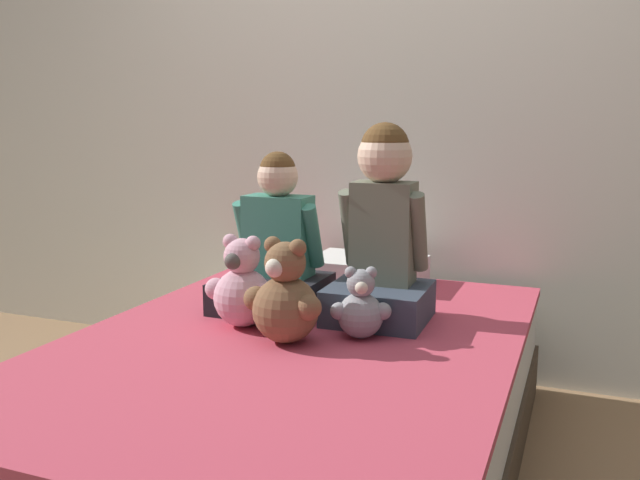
# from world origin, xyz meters

# --- Properties ---
(ground_plane) EXTENTS (14.00, 14.00, 0.00)m
(ground_plane) POSITION_xyz_m (0.00, 0.00, 0.00)
(ground_plane) COLOR #93704C
(wall_behind_bed) EXTENTS (8.00, 0.06, 2.50)m
(wall_behind_bed) POSITION_xyz_m (0.00, 1.09, 1.25)
(wall_behind_bed) COLOR silver
(wall_behind_bed) RESTS_ON ground_plane
(bed) EXTENTS (1.40, 1.96, 0.46)m
(bed) POSITION_xyz_m (0.00, 0.00, 0.23)
(bed) COLOR #473828
(bed) RESTS_ON ground_plane
(child_on_left) EXTENTS (0.36, 0.38, 0.58)m
(child_on_left) POSITION_xyz_m (-0.21, 0.31, 0.67)
(child_on_left) COLOR black
(child_on_left) RESTS_ON bed
(child_on_right) EXTENTS (0.34, 0.33, 0.68)m
(child_on_right) POSITION_xyz_m (0.20, 0.32, 0.76)
(child_on_right) COLOR #384251
(child_on_right) RESTS_ON bed
(teddy_bear_held_by_left_child) EXTENTS (0.26, 0.20, 0.31)m
(teddy_bear_held_by_left_child) POSITION_xyz_m (-0.21, 0.05, 0.59)
(teddy_bear_held_by_left_child) COLOR #DBA3B2
(teddy_bear_held_by_left_child) RESTS_ON bed
(teddy_bear_held_by_right_child) EXTENTS (0.19, 0.15, 0.23)m
(teddy_bear_held_by_right_child) POSITION_xyz_m (0.20, 0.08, 0.56)
(teddy_bear_held_by_right_child) COLOR #939399
(teddy_bear_held_by_right_child) RESTS_ON bed
(teddy_bear_between_children) EXTENTS (0.28, 0.21, 0.33)m
(teddy_bear_between_children) POSITION_xyz_m (-0.01, -0.05, 0.60)
(teddy_bear_between_children) COLOR brown
(teddy_bear_between_children) RESTS_ON bed
(pillow_at_headboard) EXTENTS (0.47, 0.33, 0.11)m
(pillow_at_headboard) POSITION_xyz_m (0.00, 0.78, 0.52)
(pillow_at_headboard) COLOR white
(pillow_at_headboard) RESTS_ON bed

